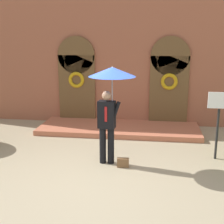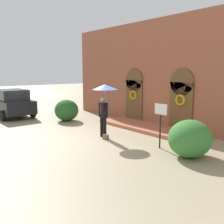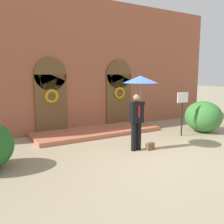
{
  "view_description": "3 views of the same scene",
  "coord_description": "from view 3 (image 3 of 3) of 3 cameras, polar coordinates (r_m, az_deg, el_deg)",
  "views": [
    {
      "loc": [
        1.12,
        -6.72,
        3.06
      ],
      "look_at": [
        -0.01,
        1.47,
        1.02
      ],
      "focal_mm": 50.0,
      "sensor_mm": 36.0,
      "label": 1
    },
    {
      "loc": [
        8.6,
        -6.35,
        2.96
      ],
      "look_at": [
        -0.34,
        1.18,
        1.0
      ],
      "focal_mm": 40.0,
      "sensor_mm": 36.0,
      "label": 2
    },
    {
      "loc": [
        -4.62,
        -5.85,
        2.4
      ],
      "look_at": [
        -0.05,
        1.77,
        1.06
      ],
      "focal_mm": 40.0,
      "sensor_mm": 36.0,
      "label": 3
    }
  ],
  "objects": [
    {
      "name": "ground_plane",
      "position": [
        7.83,
        7.08,
        -9.35
      ],
      "size": [
        80.0,
        80.0,
        0.0
      ],
      "primitive_type": "plane",
      "color": "tan"
    },
    {
      "name": "building_facade",
      "position": [
        11.02,
        -6.27,
        9.96
      ],
      "size": [
        14.0,
        2.3,
        5.6
      ],
      "color": "#9E563D",
      "rests_on": "ground"
    },
    {
      "name": "person_with_umbrella",
      "position": [
        7.83,
        6.28,
        4.94
      ],
      "size": [
        1.1,
        1.1,
        2.36
      ],
      "color": "black",
      "rests_on": "ground"
    },
    {
      "name": "handbag",
      "position": [
        8.19,
        8.74,
        -7.78
      ],
      "size": [
        0.29,
        0.13,
        0.22
      ],
      "primitive_type": "cube",
      "rotation": [
        0.0,
        0.0,
        0.05
      ],
      "color": "brown",
      "rests_on": "ground"
    },
    {
      "name": "sign_post",
      "position": [
        10.12,
        15.79,
        1.22
      ],
      "size": [
        0.56,
        0.06,
        1.72
      ],
      "color": "black",
      "rests_on": "ground"
    },
    {
      "name": "shrub_right",
      "position": [
        11.16,
        20.14,
        -0.98
      ],
      "size": [
        1.44,
        1.57,
        1.3
      ],
      "primitive_type": "ellipsoid",
      "color": "#387A33",
      "rests_on": "ground"
    }
  ]
}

